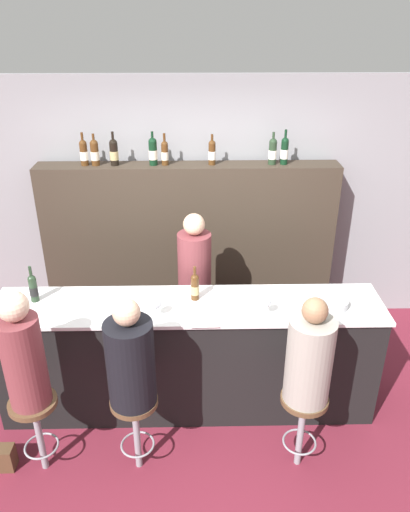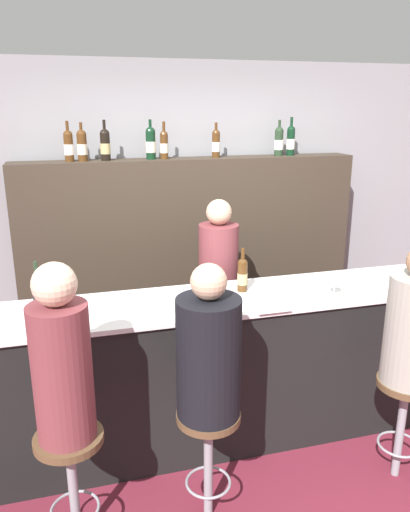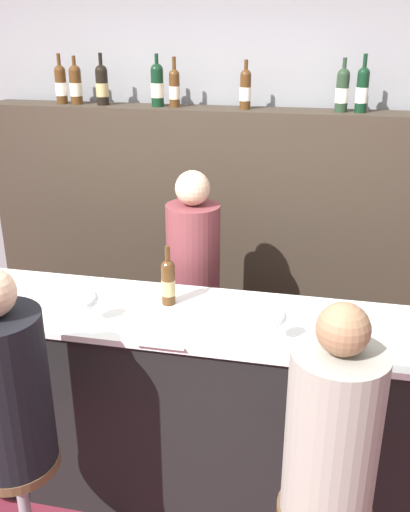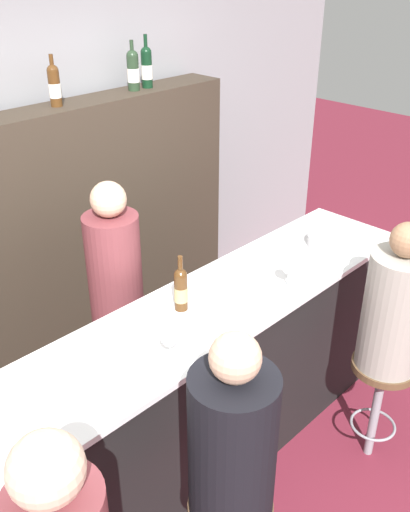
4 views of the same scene
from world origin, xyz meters
TOP-DOWN VIEW (x-y plane):
  - ground_plane at (0.00, 0.00)m, footprint 16.00×16.00m
  - wall_back at (0.00, 1.80)m, footprint 6.40×0.05m
  - bar_counter at (0.00, 0.28)m, footprint 3.13×0.60m
  - back_bar_cabinet at (0.00, 1.57)m, footprint 2.94×0.28m
  - wine_bottle_counter_1 at (0.06, 0.36)m, footprint 0.07×0.07m
  - wine_bottle_backbar_5 at (0.23, 1.57)m, footprint 0.07×0.07m
  - wine_bottle_backbar_6 at (0.81, 1.57)m, footprint 0.08×0.08m
  - wine_bottle_backbar_7 at (0.92, 1.57)m, footprint 0.07×0.07m
  - wine_glass_0 at (-0.24, 0.12)m, footprint 0.08×0.08m
  - wine_glass_1 at (0.60, 0.12)m, footprint 0.08×0.08m
  - metal_bowl at (1.14, 0.23)m, footprint 0.25×0.25m
  - tasting_menu at (0.13, 0.11)m, footprint 0.21×0.30m
  - guest_seated_middle at (-0.38, -0.38)m, footprint 0.33×0.33m
  - bar_stool_right at (0.84, -0.38)m, footprint 0.34×0.34m
  - guest_seated_right at (0.84, -0.38)m, footprint 0.32×0.32m
  - bartender at (0.06, 0.90)m, footprint 0.30×0.30m

SIDE VIEW (x-z plane):
  - ground_plane at x=0.00m, z-range 0.00..0.00m
  - bar_stool_right at x=0.84m, z-range 0.18..0.84m
  - bar_counter at x=0.00m, z-range 0.00..1.04m
  - bartender at x=0.06m, z-range -0.05..1.51m
  - back_bar_cabinet at x=0.00m, z-range 0.00..1.80m
  - guest_seated_right at x=0.84m, z-range 0.61..1.43m
  - guest_seated_middle at x=-0.38m, z-range 0.61..1.43m
  - tasting_menu at x=0.13m, z-range 1.04..1.04m
  - metal_bowl at x=1.14m, z-range 1.04..1.11m
  - wine_glass_0 at x=-0.24m, z-range 1.07..1.22m
  - wine_glass_1 at x=0.60m, z-range 1.07..1.23m
  - wine_bottle_counter_1 at x=0.06m, z-range 1.01..1.30m
  - wall_back at x=0.00m, z-range 0.00..2.60m
  - wine_bottle_backbar_5 at x=0.23m, z-range 1.77..2.06m
  - wine_bottle_backbar_6 at x=0.81m, z-range 1.77..2.08m
  - wine_bottle_backbar_7 at x=0.92m, z-range 1.76..2.09m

